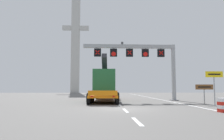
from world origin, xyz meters
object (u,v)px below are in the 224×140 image
(overhead_lane_gantry, at_px, (141,55))
(tourist_info_sign_brown, at_px, (204,89))
(heavy_haul_truck_orange, at_px, (105,85))
(exit_sign_yellow, at_px, (214,80))
(bridge_pylon_distant, at_px, (76,39))

(overhead_lane_gantry, bearing_deg, tourist_info_sign_brown, -54.68)
(heavy_haul_truck_orange, distance_m, exit_sign_yellow, 13.27)
(bridge_pylon_distant, bearing_deg, tourist_info_sign_brown, -70.54)
(exit_sign_yellow, height_order, tourist_info_sign_brown, exit_sign_yellow)
(exit_sign_yellow, distance_m, tourist_info_sign_brown, 2.09)
(tourist_info_sign_brown, bearing_deg, overhead_lane_gantry, 125.32)
(overhead_lane_gantry, xyz_separation_m, heavy_haul_truck_orange, (-4.47, 0.92, -3.71))
(heavy_haul_truck_orange, bearing_deg, tourist_info_sign_brown, -39.60)
(overhead_lane_gantry, relative_size, exit_sign_yellow, 3.98)
(exit_sign_yellow, xyz_separation_m, tourist_info_sign_brown, (0.04, 1.93, -0.80))
(tourist_info_sign_brown, bearing_deg, heavy_haul_truck_orange, 140.40)
(tourist_info_sign_brown, relative_size, bridge_pylon_distant, 0.05)
(heavy_haul_truck_orange, bearing_deg, overhead_lane_gantry, -11.67)
(overhead_lane_gantry, distance_m, tourist_info_sign_brown, 9.26)
(overhead_lane_gantry, bearing_deg, bridge_pylon_distant, 106.80)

